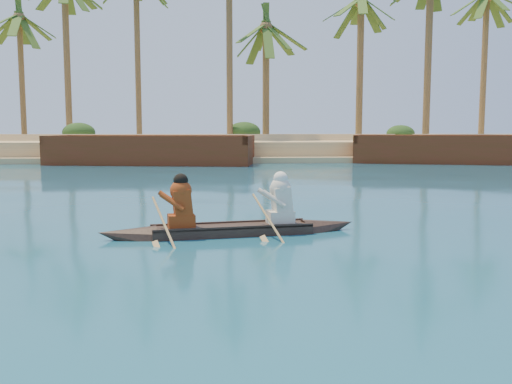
{
  "coord_description": "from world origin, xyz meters",
  "views": [
    {
      "loc": [
        4.0,
        -13.6,
        2.23
      ],
      "look_at": [
        4.78,
        -0.39,
        0.73
      ],
      "focal_mm": 40.0,
      "sensor_mm": 36.0,
      "label": 1
    }
  ],
  "objects": [
    {
      "name": "palm_grove",
      "position": [
        0.0,
        35.0,
        8.0
      ],
      "size": [
        110.0,
        14.0,
        16.0
      ],
      "primitive_type": null,
      "color": "#3A6323",
      "rests_on": "ground"
    },
    {
      "name": "barge_mid",
      "position": [
        -0.38,
        22.0,
        0.72
      ],
      "size": [
        12.87,
        5.91,
        2.07
      ],
      "rotation": [
        0.0,
        0.0,
        -0.15
      ],
      "color": "maroon",
      "rests_on": "ground"
    },
    {
      "name": "shrub_cluster",
      "position": [
        0.0,
        31.5,
        1.2
      ],
      "size": [
        100.0,
        6.0,
        2.4
      ],
      "primitive_type": null,
      "color": "#1A3A15",
      "rests_on": "ground"
    },
    {
      "name": "canoe",
      "position": [
        4.19,
        -1.83,
        0.29
      ],
      "size": [
        5.49,
        1.73,
        1.5
      ],
      "rotation": [
        0.0,
        0.0,
        0.19
      ],
      "color": "#39271F",
      "rests_on": "ground"
    },
    {
      "name": "ground",
      "position": [
        0.0,
        0.0,
        0.0
      ],
      "size": [
        160.0,
        160.0,
        0.0
      ],
      "primitive_type": "plane",
      "color": "navy",
      "rests_on": "ground"
    },
    {
      "name": "sandy_embankment",
      "position": [
        0.0,
        46.89,
        0.53
      ],
      "size": [
        150.0,
        51.0,
        1.5
      ],
      "color": "#D6B678",
      "rests_on": "ground"
    },
    {
      "name": "barge_right",
      "position": [
        18.72,
        22.0,
        0.73
      ],
      "size": [
        13.13,
        7.45,
        2.08
      ],
      "rotation": [
        0.0,
        0.0,
        -0.28
      ],
      "color": "maroon",
      "rests_on": "ground"
    }
  ]
}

